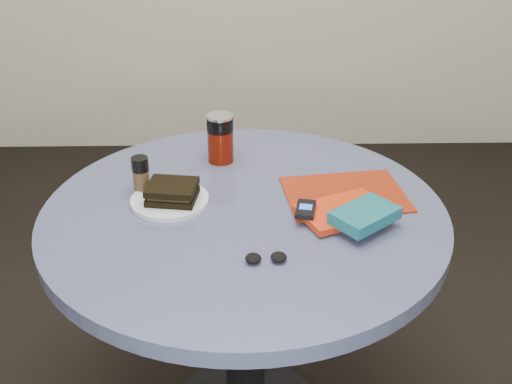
{
  "coord_description": "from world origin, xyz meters",
  "views": [
    {
      "loc": [
        0.0,
        -1.36,
        1.56
      ],
      "look_at": [
        0.03,
        0.0,
        0.8
      ],
      "focal_mm": 45.0,
      "sensor_mm": 36.0,
      "label": 1
    }
  ],
  "objects_px": {
    "pepper_grinder": "(141,175)",
    "table": "(244,264)",
    "novel": "(365,215)",
    "magazine": "(345,194)",
    "sandwich": "(172,192)",
    "headphones": "(266,258)",
    "soda_can": "(220,138)",
    "plate": "(170,200)",
    "red_book": "(342,211)",
    "mp3_player": "(306,209)"
  },
  "relations": [
    {
      "from": "soda_can",
      "to": "pepper_grinder",
      "type": "height_order",
      "value": "soda_can"
    },
    {
      "from": "soda_can",
      "to": "red_book",
      "type": "xyz_separation_m",
      "value": [
        0.3,
        -0.31,
        -0.06
      ]
    },
    {
      "from": "pepper_grinder",
      "to": "mp3_player",
      "type": "bearing_deg",
      "value": -19.36
    },
    {
      "from": "plate",
      "to": "soda_can",
      "type": "distance_m",
      "value": 0.27
    },
    {
      "from": "novel",
      "to": "magazine",
      "type": "bearing_deg",
      "value": 58.64
    },
    {
      "from": "pepper_grinder",
      "to": "magazine",
      "type": "distance_m",
      "value": 0.52
    },
    {
      "from": "table",
      "to": "novel",
      "type": "bearing_deg",
      "value": -18.29
    },
    {
      "from": "magazine",
      "to": "headphones",
      "type": "xyz_separation_m",
      "value": [
        -0.21,
        -0.29,
        0.01
      ]
    },
    {
      "from": "sandwich",
      "to": "novel",
      "type": "relative_size",
      "value": 0.88
    },
    {
      "from": "table",
      "to": "magazine",
      "type": "relative_size",
      "value": 3.31
    },
    {
      "from": "plate",
      "to": "sandwich",
      "type": "relative_size",
      "value": 1.48
    },
    {
      "from": "table",
      "to": "plate",
      "type": "xyz_separation_m",
      "value": [
        -0.19,
        0.04,
        0.17
      ]
    },
    {
      "from": "sandwich",
      "to": "pepper_grinder",
      "type": "height_order",
      "value": "pepper_grinder"
    },
    {
      "from": "pepper_grinder",
      "to": "magazine",
      "type": "bearing_deg",
      "value": -2.87
    },
    {
      "from": "pepper_grinder",
      "to": "red_book",
      "type": "height_order",
      "value": "pepper_grinder"
    },
    {
      "from": "magazine",
      "to": "mp3_player",
      "type": "bearing_deg",
      "value": -141.21
    },
    {
      "from": "red_book",
      "to": "sandwich",
      "type": "bearing_deg",
      "value": 146.76
    },
    {
      "from": "novel",
      "to": "mp3_player",
      "type": "xyz_separation_m",
      "value": [
        -0.13,
        0.04,
        -0.01
      ]
    },
    {
      "from": "sandwich",
      "to": "red_book",
      "type": "relative_size",
      "value": 0.65
    },
    {
      "from": "pepper_grinder",
      "to": "soda_can",
      "type": "bearing_deg",
      "value": 42.38
    },
    {
      "from": "headphones",
      "to": "table",
      "type": "bearing_deg",
      "value": 102.05
    },
    {
      "from": "pepper_grinder",
      "to": "mp3_player",
      "type": "relative_size",
      "value": 1.18
    },
    {
      "from": "pepper_grinder",
      "to": "headphones",
      "type": "distance_m",
      "value": 0.44
    },
    {
      "from": "novel",
      "to": "table",
      "type": "bearing_deg",
      "value": 122.76
    },
    {
      "from": "plate",
      "to": "headphones",
      "type": "distance_m",
      "value": 0.35
    },
    {
      "from": "soda_can",
      "to": "magazine",
      "type": "relative_size",
      "value": 0.46
    },
    {
      "from": "headphones",
      "to": "red_book",
      "type": "bearing_deg",
      "value": 44.29
    },
    {
      "from": "table",
      "to": "magazine",
      "type": "bearing_deg",
      "value": 14.9
    },
    {
      "from": "table",
      "to": "headphones",
      "type": "bearing_deg",
      "value": -77.95
    },
    {
      "from": "red_book",
      "to": "headphones",
      "type": "distance_m",
      "value": 0.27
    },
    {
      "from": "table",
      "to": "pepper_grinder",
      "type": "distance_m",
      "value": 0.35
    },
    {
      "from": "sandwich",
      "to": "mp3_player",
      "type": "relative_size",
      "value": 1.57
    },
    {
      "from": "sandwich",
      "to": "pepper_grinder",
      "type": "distance_m",
      "value": 0.1
    },
    {
      "from": "table",
      "to": "plate",
      "type": "relative_size",
      "value": 5.11
    },
    {
      "from": "soda_can",
      "to": "sandwich",
      "type": "bearing_deg",
      "value": -115.28
    },
    {
      "from": "magazine",
      "to": "mp3_player",
      "type": "height_order",
      "value": "mp3_player"
    },
    {
      "from": "pepper_grinder",
      "to": "table",
      "type": "bearing_deg",
      "value": -19.97
    },
    {
      "from": "table",
      "to": "plate",
      "type": "bearing_deg",
      "value": 167.92
    },
    {
      "from": "plate",
      "to": "sandwich",
      "type": "xyz_separation_m",
      "value": [
        0.01,
        -0.0,
        0.03
      ]
    },
    {
      "from": "soda_can",
      "to": "red_book",
      "type": "relative_size",
      "value": 0.68
    },
    {
      "from": "soda_can",
      "to": "magazine",
      "type": "height_order",
      "value": "soda_can"
    },
    {
      "from": "sandwich",
      "to": "headphones",
      "type": "bearing_deg",
      "value": -48.72
    },
    {
      "from": "soda_can",
      "to": "mp3_player",
      "type": "relative_size",
      "value": 1.64
    },
    {
      "from": "table",
      "to": "mp3_player",
      "type": "bearing_deg",
      "value": -18.26
    },
    {
      "from": "soda_can",
      "to": "table",
      "type": "bearing_deg",
      "value": -76.93
    },
    {
      "from": "red_book",
      "to": "soda_can",
      "type": "bearing_deg",
      "value": 110.52
    },
    {
      "from": "mp3_player",
      "to": "magazine",
      "type": "bearing_deg",
      "value": 46.41
    },
    {
      "from": "pepper_grinder",
      "to": "headphones",
      "type": "bearing_deg",
      "value": -45.64
    },
    {
      "from": "headphones",
      "to": "mp3_player",
      "type": "bearing_deg",
      "value": 59.78
    },
    {
      "from": "pepper_grinder",
      "to": "novel",
      "type": "relative_size",
      "value": 0.66
    }
  ]
}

